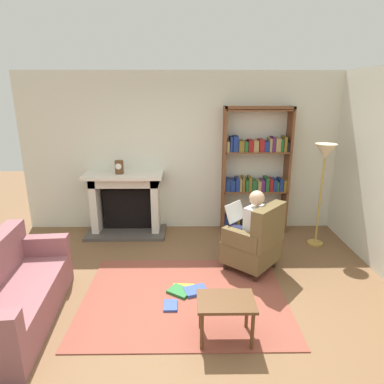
{
  "coord_description": "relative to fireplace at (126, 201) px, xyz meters",
  "views": [
    {
      "loc": [
        0.05,
        -3.15,
        2.36
      ],
      "look_at": [
        0.1,
        1.2,
        1.05
      ],
      "focal_mm": 31.13,
      "sensor_mm": 36.0,
      "label": 1
    }
  ],
  "objects": [
    {
      "name": "area_rug",
      "position": [
        1.02,
        -2.0,
        -0.56
      ],
      "size": [
        2.4,
        1.8,
        0.01
      ],
      "primitive_type": "cube",
      "color": "brown",
      "rests_on": "ground"
    },
    {
      "name": "side_table",
      "position": [
        1.43,
        -2.69,
        -0.2
      ],
      "size": [
        0.56,
        0.39,
        0.44
      ],
      "color": "brown",
      "rests_on": "ground"
    },
    {
      "name": "bookshelf",
      "position": [
        2.22,
        0.04,
        0.44
      ],
      "size": [
        1.12,
        0.32,
        2.14
      ],
      "color": "brown",
      "rests_on": "ground"
    },
    {
      "name": "side_wall_right",
      "position": [
        3.67,
        -1.05,
        0.78
      ],
      "size": [
        0.1,
        5.2,
        2.7
      ],
      "primitive_type": "cube",
      "color": "silver",
      "rests_on": "ground"
    },
    {
      "name": "seated_reader",
      "position": [
        1.89,
        -1.28,
        0.05
      ],
      "size": [
        0.59,
        0.58,
        1.14
      ],
      "rotation": [
        0.0,
        0.0,
        3.99
      ],
      "color": "silver",
      "rests_on": "ground"
    },
    {
      "name": "scattered_books",
      "position": [
        1.02,
        -1.94,
        -0.54
      ],
      "size": [
        0.53,
        0.55,
        0.04
      ],
      "color": "#334CA5",
      "rests_on": "area_rug"
    },
    {
      "name": "fireplace",
      "position": [
        0.0,
        0.0,
        0.0
      ],
      "size": [
        1.34,
        0.64,
        1.07
      ],
      "color": "#4C4742",
      "rests_on": "ground"
    },
    {
      "name": "mantel_clock",
      "position": [
        -0.06,
        -0.1,
        0.61
      ],
      "size": [
        0.14,
        0.14,
        0.22
      ],
      "color": "brown",
      "rests_on": "fireplace"
    },
    {
      "name": "armchair_reading",
      "position": [
        1.97,
        -1.36,
        -0.14
      ],
      "size": [
        0.89,
        0.89,
        0.97
      ],
      "rotation": [
        0.0,
        0.0,
        3.99
      ],
      "color": "#331E14",
      "rests_on": "ground"
    },
    {
      "name": "ground",
      "position": [
        1.02,
        -2.3,
        -0.57
      ],
      "size": [
        14.0,
        14.0,
        0.0
      ],
      "primitive_type": "plane",
      "color": "brown"
    },
    {
      "name": "back_wall",
      "position": [
        1.02,
        0.25,
        0.78
      ],
      "size": [
        5.6,
        0.1,
        2.7
      ],
      "primitive_type": "cube",
      "color": "silver",
      "rests_on": "ground"
    },
    {
      "name": "sofa_floral",
      "position": [
        -0.79,
        -2.41,
        -0.25
      ],
      "size": [
        0.87,
        1.76,
        0.85
      ],
      "rotation": [
        0.0,
        0.0,
        1.66
      ],
      "color": "#90585E",
      "rests_on": "ground"
    },
    {
      "name": "floor_lamp",
      "position": [
        3.12,
        -0.55,
        0.81
      ],
      "size": [
        0.32,
        0.32,
        1.63
      ],
      "color": "#B7933F",
      "rests_on": "ground"
    }
  ]
}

